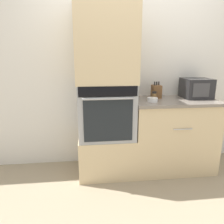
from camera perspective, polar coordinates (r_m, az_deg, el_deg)
ground_plane at (r=2.72m, az=6.52°, el=-17.55°), size 12.00×12.00×0.00m
wall_back at (r=2.93m, az=4.43°, el=10.74°), size 8.00×0.05×2.50m
oven_cabinet_base at (r=2.82m, az=-1.54°, el=-10.65°), size 0.67×0.60×0.49m
wall_oven at (r=2.62m, az=-1.61°, el=0.60°), size 0.65×0.64×0.65m
oven_cabinet_upper at (r=2.55m, az=-1.75°, el=17.64°), size 0.67×0.60×0.89m
counter_unit at (r=2.93m, az=15.27°, el=-5.63°), size 1.04×0.63×0.92m
microwave at (r=2.99m, az=21.15°, el=5.83°), size 0.34×0.33×0.25m
knife_block at (r=2.84m, az=11.49°, el=5.27°), size 0.11×0.13×0.21m
bowl at (r=2.60m, az=10.53°, el=3.17°), size 0.12×0.12×0.05m
condiment_jar_near at (r=2.81m, az=6.30°, el=4.73°), size 0.04×0.04×0.11m
condiment_jar_mid at (r=2.71m, az=10.96°, el=4.17°), size 0.06×0.06×0.11m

